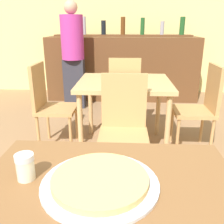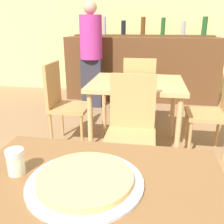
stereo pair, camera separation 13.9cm
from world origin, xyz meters
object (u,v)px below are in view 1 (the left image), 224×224
chair_far_side_left (49,101)px  chair_far_side_right (202,104)px  cheese_shaker (25,167)px  chair_far_side_front (124,123)px  pizza_tray (100,181)px  chair_far_side_back (124,89)px  person_standing (73,53)px

chair_far_side_left → chair_far_side_right: (1.60, 0.00, 0.00)m
chair_far_side_right → cheese_shaker: 2.07m
cheese_shaker → chair_far_side_left: bearing=104.4°
chair_far_side_front → chair_far_side_right: 0.98m
chair_far_side_left → pizza_tray: chair_far_side_left is taller
chair_far_side_back → pizza_tray: (-0.08, -2.28, 0.23)m
chair_far_side_front → chair_far_side_back: size_ratio=1.00×
chair_far_side_back → chair_far_side_front: bearing=90.0°
chair_far_side_front → person_standing: bearing=112.3°
cheese_shaker → chair_far_side_front: bearing=71.7°
chair_far_side_left → chair_far_side_right: 1.60m
chair_far_side_left → pizza_tray: bearing=-157.2°
chair_far_side_right → pizza_tray: chair_far_side_right is taller
pizza_tray → person_standing: (-0.72, 3.08, 0.13)m
chair_far_side_back → chair_far_side_left: 0.98m
chair_far_side_left → person_standing: person_standing is taller
chair_far_side_front → chair_far_side_right: bearing=35.7°
chair_far_side_front → chair_far_side_back: (-0.00, 1.15, 0.00)m
cheese_shaker → person_standing: person_standing is taller
chair_far_side_front → person_standing: size_ratio=0.56×
person_standing → cheese_shaker: bearing=-82.0°
pizza_tray → cheese_shaker: cheese_shaker is taller
chair_far_side_front → cheese_shaker: chair_far_side_front is taller
chair_far_side_right → pizza_tray: 1.94m
chair_far_side_back → cheese_shaker: chair_far_side_back is taller
chair_far_side_back → pizza_tray: bearing=88.0°
chair_far_side_back → person_standing: size_ratio=0.56×
chair_far_side_front → chair_far_side_back: bearing=90.0°
chair_far_side_back → cheese_shaker: (-0.37, -2.26, 0.26)m
chair_far_side_back → person_standing: bearing=-45.0°
chair_far_side_right → cheese_shaker: (-1.17, -1.68, 0.26)m
chair_far_side_left → pizza_tray: size_ratio=2.08×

